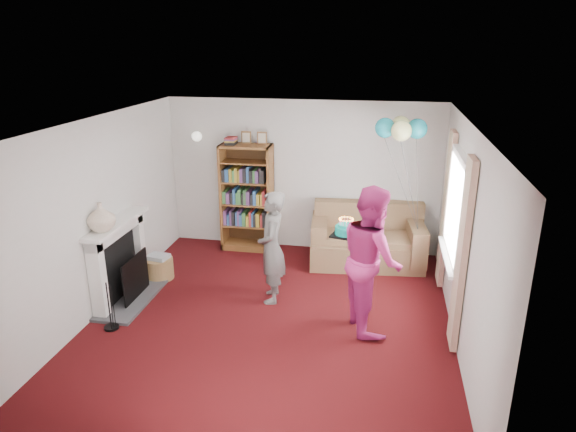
% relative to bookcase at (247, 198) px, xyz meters
% --- Properties ---
extents(ground, '(5.00, 5.00, 0.00)m').
position_rel_bookcase_xyz_m(ground, '(0.90, -2.30, -0.88)').
color(ground, '#34070B').
rests_on(ground, ground).
extents(wall_back, '(4.50, 0.02, 2.50)m').
position_rel_bookcase_xyz_m(wall_back, '(0.90, 0.21, 0.37)').
color(wall_back, silver).
rests_on(wall_back, ground).
extents(wall_left, '(0.02, 5.00, 2.50)m').
position_rel_bookcase_xyz_m(wall_left, '(-1.36, -2.30, 0.37)').
color(wall_left, silver).
rests_on(wall_left, ground).
extents(wall_right, '(0.02, 5.00, 2.50)m').
position_rel_bookcase_xyz_m(wall_right, '(3.16, -2.30, 0.37)').
color(wall_right, silver).
rests_on(wall_right, ground).
extents(ceiling, '(4.50, 5.00, 0.01)m').
position_rel_bookcase_xyz_m(ceiling, '(0.90, -2.30, 1.62)').
color(ceiling, white).
rests_on(ceiling, wall_back).
extents(fireplace, '(0.55, 1.80, 1.12)m').
position_rel_bookcase_xyz_m(fireplace, '(-1.19, -2.11, -0.37)').
color(fireplace, '#3F3F42').
rests_on(fireplace, ground).
extents(window_bay, '(0.14, 2.02, 2.20)m').
position_rel_bookcase_xyz_m(window_bay, '(3.10, -1.70, 0.32)').
color(window_bay, white).
rests_on(window_bay, ground).
extents(wall_sconce, '(0.16, 0.23, 0.16)m').
position_rel_bookcase_xyz_m(wall_sconce, '(-0.85, 0.06, 1.00)').
color(wall_sconce, gold).
rests_on(wall_sconce, ground).
extents(bookcase, '(0.85, 0.42, 2.00)m').
position_rel_bookcase_xyz_m(bookcase, '(0.00, 0.00, 0.00)').
color(bookcase, '#472B14').
rests_on(bookcase, ground).
extents(sofa, '(1.75, 0.93, 0.93)m').
position_rel_bookcase_xyz_m(sofa, '(2.02, -0.23, -0.54)').
color(sofa, brown).
rests_on(sofa, ground).
extents(wicker_basket, '(0.42, 0.42, 0.37)m').
position_rel_bookcase_xyz_m(wicker_basket, '(-1.00, -1.43, -0.71)').
color(wicker_basket, '#9A7247').
rests_on(wicker_basket, ground).
extents(person_striped, '(0.46, 0.62, 1.54)m').
position_rel_bookcase_xyz_m(person_striped, '(0.80, -1.76, -0.11)').
color(person_striped, black).
rests_on(person_striped, ground).
extents(person_magenta, '(0.93, 1.05, 1.81)m').
position_rel_bookcase_xyz_m(person_magenta, '(2.12, -2.21, 0.02)').
color(person_magenta, '#AA2264').
rests_on(person_magenta, ground).
extents(birthday_cake, '(0.33, 0.33, 0.22)m').
position_rel_bookcase_xyz_m(birthday_cake, '(1.79, -1.97, 0.27)').
color(birthday_cake, black).
rests_on(birthday_cake, ground).
extents(balloons, '(0.73, 0.72, 1.69)m').
position_rel_bookcase_xyz_m(balloons, '(2.41, -0.60, 1.34)').
color(balloons, '#3F3F3F').
rests_on(balloons, ground).
extents(mantel_vase, '(0.46, 0.46, 0.36)m').
position_rel_bookcase_xyz_m(mantel_vase, '(-1.22, -2.45, 0.42)').
color(mantel_vase, beige).
rests_on(mantel_vase, fireplace).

